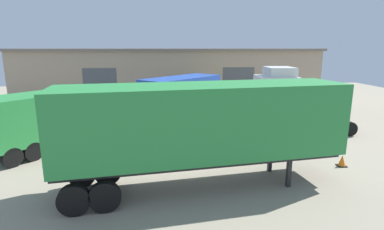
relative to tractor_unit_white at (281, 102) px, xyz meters
name	(u,v)px	position (x,y,z in m)	size (l,w,h in m)	color
ground_plane	(177,152)	(-7.03, -3.35, -2.02)	(60.00, 60.00, 0.00)	gray
warehouse_building	(170,74)	(-7.03, 13.74, 0.69)	(31.30, 6.69, 5.41)	tan
tractor_unit_white	(281,102)	(0.00, 0.00, 0.00)	(6.42, 2.91, 4.30)	silver
container_trailer_green	(202,124)	(-6.20, -7.60, 0.61)	(11.37, 4.00, 4.16)	#28843D
box_truck_grey	(54,116)	(-13.80, -1.87, -0.23)	(6.39, 7.03, 3.14)	gray
box_truck_yellow	(189,96)	(-5.82, 3.41, -0.05)	(7.58, 7.75, 3.44)	yellow
gravel_pile	(21,118)	(-18.05, 3.37, -1.51)	(4.54, 4.54, 1.02)	#565147
traffic_cone	(342,161)	(0.72, -6.10, -1.77)	(0.40, 0.40, 0.55)	black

